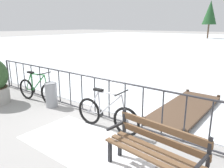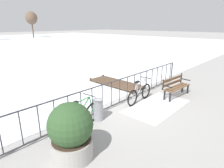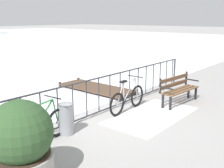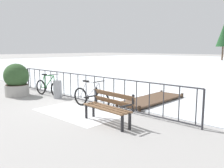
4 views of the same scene
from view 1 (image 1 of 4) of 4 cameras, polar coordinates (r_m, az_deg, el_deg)
The scene contains 9 objects.
ground_plane at distance 6.01m, azimuth -4.34°, elevation -8.08°, with size 160.00×160.00×0.00m, color gray.
snow_patch at distance 4.68m, azimuth -6.28°, elevation -15.20°, with size 2.85×1.49×0.01m, color white.
railing_fence at distance 5.81m, azimuth -4.45°, elevation -3.00°, with size 9.06×0.06×1.07m.
bicycle_near_railing at distance 7.30m, azimuth -18.76°, elevation -1.58°, with size 1.71×0.52×0.97m.
bicycle_second at distance 5.11m, azimuth -1.43°, elevation -7.86°, with size 1.71×0.52×0.97m.
park_bench at distance 3.66m, azimuth 11.04°, elevation -15.47°, with size 1.64×0.62×0.89m.
trash_bin at distance 6.72m, azimuth -15.38°, elevation -2.68°, with size 0.35×0.35×0.73m.
wooden_dock at distance 6.55m, azimuth 18.52°, elevation -5.74°, with size 1.10×3.07×0.20m.
tree_far_west at distance 43.25m, azimuth 23.93°, elevation 16.43°, with size 2.38×2.38×6.35m.
Camera 1 is at (3.76, -4.05, 2.35)m, focal length 35.52 mm.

